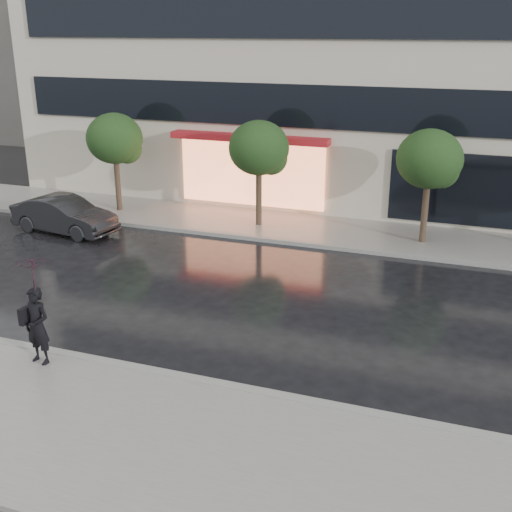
% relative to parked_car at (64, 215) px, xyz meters
% --- Properties ---
extents(ground, '(120.00, 120.00, 0.00)m').
position_rel_parked_car_xyz_m(ground, '(9.43, -6.97, -0.67)').
color(ground, black).
rests_on(ground, ground).
extents(sidewalk_near, '(60.00, 4.50, 0.12)m').
position_rel_parked_car_xyz_m(sidewalk_near, '(9.43, -10.22, -0.61)').
color(sidewalk_near, slate).
rests_on(sidewalk_near, ground).
extents(sidewalk_far, '(60.00, 3.50, 0.12)m').
position_rel_parked_car_xyz_m(sidewalk_far, '(9.43, 3.28, -0.61)').
color(sidewalk_far, slate).
rests_on(sidewalk_far, ground).
extents(curb_near, '(60.00, 0.25, 0.14)m').
position_rel_parked_car_xyz_m(curb_near, '(9.43, -7.97, -0.60)').
color(curb_near, gray).
rests_on(curb_near, ground).
extents(curb_far, '(60.00, 0.25, 0.14)m').
position_rel_parked_car_xyz_m(curb_far, '(9.43, 1.53, -0.60)').
color(curb_far, gray).
rests_on(curb_far, ground).
extents(tree_far_west, '(2.20, 2.20, 3.99)m').
position_rel_parked_car_xyz_m(tree_far_west, '(0.49, 3.06, 2.26)').
color(tree_far_west, '#33261C').
rests_on(tree_far_west, ground).
extents(tree_mid_west, '(2.20, 2.20, 3.99)m').
position_rel_parked_car_xyz_m(tree_mid_west, '(6.49, 3.06, 2.26)').
color(tree_mid_west, '#33261C').
rests_on(tree_mid_west, ground).
extents(tree_mid_east, '(2.20, 2.20, 3.99)m').
position_rel_parked_car_xyz_m(tree_mid_east, '(12.49, 3.06, 2.26)').
color(tree_mid_east, '#33261C').
rests_on(tree_mid_east, ground).
extents(parked_car, '(4.19, 1.90, 1.33)m').
position_rel_parked_car_xyz_m(parked_car, '(0.00, 0.00, 0.00)').
color(parked_car, black).
rests_on(parked_car, ground).
extents(pedestrian_with_umbrella, '(1.08, 1.09, 2.45)m').
position_rel_parked_car_xyz_m(pedestrian_with_umbrella, '(5.46, -8.47, 1.03)').
color(pedestrian_with_umbrella, black).
rests_on(pedestrian_with_umbrella, sidewalk_near).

